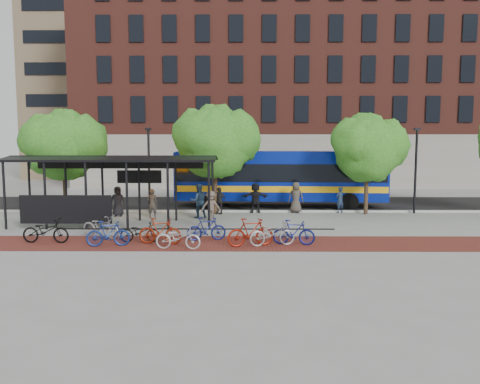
{
  "coord_description": "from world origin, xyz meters",
  "views": [
    {
      "loc": [
        -1.32,
        -24.43,
        4.24
      ],
      "look_at": [
        -1.5,
        0.6,
        1.6
      ],
      "focal_mm": 35.0,
      "sensor_mm": 36.0,
      "label": 1
    }
  ],
  "objects_px": {
    "pedestrian_0": "(118,201)",
    "bike_5": "(160,231)",
    "bus_shelter": "(111,167)",
    "pedestrian_3": "(211,207)",
    "pedestrian_2": "(199,201)",
    "bus": "(280,175)",
    "bike_6": "(178,237)",
    "bike_10": "(272,234)",
    "tree_b": "(217,139)",
    "bike_9": "(251,232)",
    "tree_c": "(369,146)",
    "bike_7": "(206,229)",
    "bike_11": "(294,232)",
    "lamp_post_right": "(416,168)",
    "pedestrian_6": "(296,197)",
    "tree_a": "(65,143)",
    "pedestrian_4": "(219,201)",
    "pedestrian_1": "(152,203)",
    "bike_3": "(108,234)",
    "pedestrian_5": "(255,198)",
    "bike_2": "(101,226)",
    "bike_4": "(140,232)",
    "lamp_post_left": "(149,168)",
    "pedestrian_7": "(340,200)",
    "bike_0": "(46,231)"
  },
  "relations": [
    {
      "from": "tree_a",
      "to": "tree_c",
      "type": "xyz_separation_m",
      "value": [
        18.0,
        -0.0,
        -0.19
      ]
    },
    {
      "from": "pedestrian_3",
      "to": "pedestrian_6",
      "type": "distance_m",
      "value": 6.06
    },
    {
      "from": "bike_4",
      "to": "bike_10",
      "type": "xyz_separation_m",
      "value": [
        5.62,
        -0.67,
        0.07
      ]
    },
    {
      "from": "pedestrian_2",
      "to": "tree_b",
      "type": "bearing_deg",
      "value": -139.17
    },
    {
      "from": "tree_b",
      "to": "bike_7",
      "type": "distance_m",
      "value": 8.71
    },
    {
      "from": "tree_a",
      "to": "pedestrian_2",
      "type": "height_order",
      "value": "tree_a"
    },
    {
      "from": "pedestrian_0",
      "to": "pedestrian_4",
      "type": "xyz_separation_m",
      "value": [
        5.84,
        0.86,
        -0.06
      ]
    },
    {
      "from": "tree_b",
      "to": "tree_c",
      "type": "height_order",
      "value": "tree_b"
    },
    {
      "from": "bike_4",
      "to": "pedestrian_7",
      "type": "bearing_deg",
      "value": -53.66
    },
    {
      "from": "lamp_post_right",
      "to": "pedestrian_6",
      "type": "bearing_deg",
      "value": 178.54
    },
    {
      "from": "bike_3",
      "to": "bike_6",
      "type": "relative_size",
      "value": 0.98
    },
    {
      "from": "tree_c",
      "to": "bike_10",
      "type": "xyz_separation_m",
      "value": [
        -6.22,
        -8.78,
        -3.55
      ]
    },
    {
      "from": "tree_b",
      "to": "lamp_post_left",
      "type": "height_order",
      "value": "tree_b"
    },
    {
      "from": "tree_a",
      "to": "bike_5",
      "type": "relative_size",
      "value": 3.37
    },
    {
      "from": "bus",
      "to": "bike_6",
      "type": "distance_m",
      "value": 13.65
    },
    {
      "from": "bus",
      "to": "bike_9",
      "type": "height_order",
      "value": "bus"
    },
    {
      "from": "pedestrian_5",
      "to": "pedestrian_4",
      "type": "bearing_deg",
      "value": 6.22
    },
    {
      "from": "bus_shelter",
      "to": "pedestrian_3",
      "type": "height_order",
      "value": "bus_shelter"
    },
    {
      "from": "bus",
      "to": "bike_11",
      "type": "relative_size",
      "value": 7.87
    },
    {
      "from": "bus_shelter",
      "to": "bike_5",
      "type": "height_order",
      "value": "bus_shelter"
    },
    {
      "from": "tree_b",
      "to": "bike_5",
      "type": "xyz_separation_m",
      "value": [
        -1.91,
        -8.53,
        -3.91
      ]
    },
    {
      "from": "tree_c",
      "to": "bike_5",
      "type": "xyz_separation_m",
      "value": [
        -10.9,
        -8.53,
        -3.5
      ]
    },
    {
      "from": "bike_9",
      "to": "pedestrian_0",
      "type": "distance_m",
      "value": 10.98
    },
    {
      "from": "bike_3",
      "to": "bike_9",
      "type": "distance_m",
      "value": 5.84
    },
    {
      "from": "lamp_post_right",
      "to": "bus",
      "type": "relative_size",
      "value": 0.37
    },
    {
      "from": "lamp_post_right",
      "to": "pedestrian_6",
      "type": "distance_m",
      "value": 7.35
    },
    {
      "from": "tree_b",
      "to": "bike_11",
      "type": "xyz_separation_m",
      "value": [
        3.68,
        -8.63,
        -3.93
      ]
    },
    {
      "from": "bike_6",
      "to": "bike_10",
      "type": "relative_size",
      "value": 0.94
    },
    {
      "from": "bus_shelter",
      "to": "pedestrian_2",
      "type": "bearing_deg",
      "value": 28.05
    },
    {
      "from": "tree_b",
      "to": "pedestrian_4",
      "type": "height_order",
      "value": "tree_b"
    },
    {
      "from": "pedestrian_1",
      "to": "bike_3",
      "type": "bearing_deg",
      "value": 87.56
    },
    {
      "from": "bike_0",
      "to": "pedestrian_7",
      "type": "relative_size",
      "value": 1.26
    },
    {
      "from": "bike_9",
      "to": "bike_6",
      "type": "bearing_deg",
      "value": 83.45
    },
    {
      "from": "pedestrian_6",
      "to": "bike_11",
      "type": "bearing_deg",
      "value": 91.29
    },
    {
      "from": "bike_2",
      "to": "bike_5",
      "type": "relative_size",
      "value": 1.08
    },
    {
      "from": "lamp_post_right",
      "to": "bike_5",
      "type": "distance_m",
      "value": 16.51
    },
    {
      "from": "tree_c",
      "to": "bike_3",
      "type": "relative_size",
      "value": 3.34
    },
    {
      "from": "bike_3",
      "to": "pedestrian_2",
      "type": "relative_size",
      "value": 0.92
    },
    {
      "from": "bus",
      "to": "bike_7",
      "type": "relative_size",
      "value": 8.02
    },
    {
      "from": "bike_2",
      "to": "pedestrian_2",
      "type": "bearing_deg",
      "value": -10.87
    },
    {
      "from": "pedestrian_5",
      "to": "pedestrian_2",
      "type": "bearing_deg",
      "value": 23.01
    },
    {
      "from": "bike_3",
      "to": "bike_9",
      "type": "height_order",
      "value": "bike_9"
    },
    {
      "from": "bike_7",
      "to": "pedestrian_4",
      "type": "xyz_separation_m",
      "value": [
        0.16,
        7.65,
        0.29
      ]
    },
    {
      "from": "bus_shelter",
      "to": "pedestrian_6",
      "type": "xyz_separation_m",
      "value": [
        10.01,
        4.26,
        -2.06
      ]
    },
    {
      "from": "bike_5",
      "to": "bike_9",
      "type": "xyz_separation_m",
      "value": [
        3.79,
        -0.39,
        0.04
      ]
    },
    {
      "from": "bike_11",
      "to": "pedestrian_3",
      "type": "distance_m",
      "value": 6.75
    },
    {
      "from": "bike_10",
      "to": "tree_c",
      "type": "bearing_deg",
      "value": -49.16
    },
    {
      "from": "bike_3",
      "to": "bike_2",
      "type": "bearing_deg",
      "value": 16.57
    },
    {
      "from": "bike_2",
      "to": "bike_3",
      "type": "xyz_separation_m",
      "value": [
        0.84,
        -1.75,
        0.01
      ]
    },
    {
      "from": "pedestrian_0",
      "to": "bike_5",
      "type": "bearing_deg",
      "value": -69.91
    }
  ]
}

